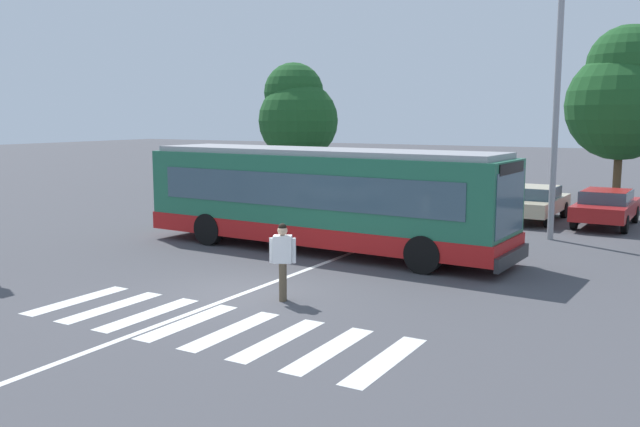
# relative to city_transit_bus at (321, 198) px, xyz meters

# --- Properties ---
(ground_plane) EXTENTS (160.00, 160.00, 0.00)m
(ground_plane) POSITION_rel_city_transit_bus_xyz_m (0.99, -5.21, -1.59)
(ground_plane) COLOR #47474C
(city_transit_bus) EXTENTS (11.76, 3.11, 3.06)m
(city_transit_bus) POSITION_rel_city_transit_bus_xyz_m (0.00, 0.00, 0.00)
(city_transit_bus) COLOR black
(city_transit_bus) RESTS_ON ground_plane
(pedestrian_crossing_street) EXTENTS (0.53, 0.41, 1.72)m
(pedestrian_crossing_street) POSITION_rel_city_transit_bus_xyz_m (2.10, -5.32, -0.62)
(pedestrian_crossing_street) COLOR brown
(pedestrian_crossing_street) RESTS_ON ground_plane
(parked_car_teal) EXTENTS (2.29, 4.67, 1.35)m
(parked_car_teal) POSITION_rel_city_transit_bus_xyz_m (-1.27, 8.78, -0.82)
(parked_car_teal) COLOR black
(parked_car_teal) RESTS_ON ground_plane
(parked_car_white) EXTENTS (1.96, 4.54, 1.35)m
(parked_car_white) POSITION_rel_city_transit_bus_xyz_m (1.54, 8.60, -0.82)
(parked_car_white) COLOR black
(parked_car_white) RESTS_ON ground_plane
(parked_car_champagne) EXTENTS (1.94, 4.53, 1.35)m
(parked_car_champagne) POSITION_rel_city_transit_bus_xyz_m (4.22, 9.23, -0.82)
(parked_car_champagne) COLOR black
(parked_car_champagne) RESTS_ON ground_plane
(parked_car_red) EXTENTS (1.95, 4.54, 1.35)m
(parked_car_red) POSITION_rel_city_transit_bus_xyz_m (6.80, 9.21, -0.82)
(parked_car_red) COLOR black
(parked_car_red) RESTS_ON ground_plane
(twin_arm_street_lamp) EXTENTS (5.07, 0.32, 9.99)m
(twin_arm_street_lamp) POSITION_rel_city_transit_bus_xyz_m (5.62, 5.36, 4.52)
(twin_arm_street_lamp) COLOR #939399
(twin_arm_street_lamp) RESTS_ON ground_plane
(background_tree_left) EXTENTS (4.27, 4.27, 6.89)m
(background_tree_left) POSITION_rel_city_transit_bus_xyz_m (-9.43, 13.78, 2.64)
(background_tree_left) COLOR brown
(background_tree_left) RESTS_ON ground_plane
(background_tree_right) EXTENTS (4.92, 4.92, 8.07)m
(background_tree_right) POSITION_rel_city_transit_bus_xyz_m (6.42, 16.09, 3.42)
(background_tree_right) COLOR brown
(background_tree_right) RESTS_ON ground_plane
(crosswalk_painted_stripes) EXTENTS (7.87, 2.62, 0.01)m
(crosswalk_painted_stripes) POSITION_rel_city_transit_bus_xyz_m (1.89, -7.59, -1.58)
(crosswalk_painted_stripes) COLOR silver
(crosswalk_painted_stripes) RESTS_ON ground_plane
(lane_center_line) EXTENTS (0.16, 24.00, 0.01)m
(lane_center_line) POSITION_rel_city_transit_bus_xyz_m (0.99, -3.21, -1.58)
(lane_center_line) COLOR silver
(lane_center_line) RESTS_ON ground_plane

